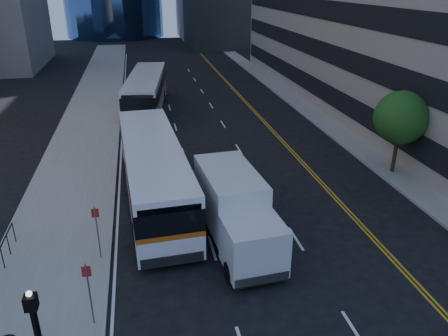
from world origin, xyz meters
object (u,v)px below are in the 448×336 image
Objects in this scene: street_tree at (401,118)px; bus_front at (154,171)px; bus_rear at (146,91)px; box_truck at (236,210)px.

bus_front is (-14.80, -0.94, -1.80)m from street_tree.
street_tree is at bearing 0.20° from bus_front.
street_tree is at bearing -42.84° from bus_rear.
box_truck is at bearing -74.89° from bus_rear.
bus_rear is at bearing 93.15° from box_truck.
bus_rear is (0.22, 18.41, -0.03)m from bus_front.
bus_rear is 23.50m from box_truck.
street_tree is 0.39× the size of bus_front.
street_tree is 22.82m from bus_rear.
bus_front is at bearing -176.35° from street_tree.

